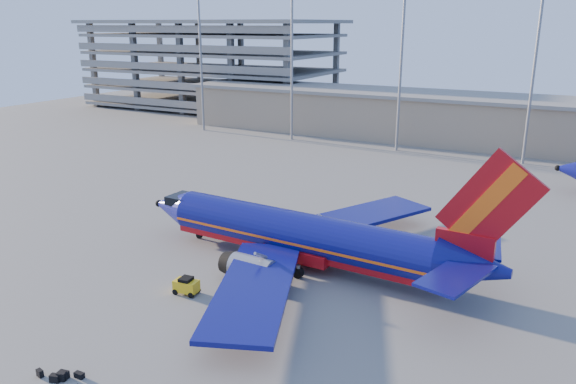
# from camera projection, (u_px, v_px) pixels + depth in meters

# --- Properties ---
(ground) EXTENTS (220.00, 220.00, 0.00)m
(ground) POSITION_uv_depth(u_px,v_px,m) (300.00, 248.00, 53.91)
(ground) COLOR slate
(ground) RESTS_ON ground
(terminal_building) EXTENTS (122.00, 16.00, 8.50)m
(terminal_building) POSITION_uv_depth(u_px,v_px,m) (502.00, 122.00, 97.20)
(terminal_building) COLOR gray
(terminal_building) RESTS_ON ground
(parking_garage) EXTENTS (62.00, 32.00, 21.40)m
(parking_garage) POSITION_uv_depth(u_px,v_px,m) (213.00, 60.00, 140.98)
(parking_garage) COLOR slate
(parking_garage) RESTS_ON ground
(light_mast_row) EXTENTS (101.60, 1.60, 28.65)m
(light_mast_row) POSITION_uv_depth(u_px,v_px,m) (466.00, 44.00, 85.48)
(light_mast_row) COLOR gray
(light_mast_row) RESTS_ON ground
(aircraft_main) EXTENTS (36.64, 35.20, 12.40)m
(aircraft_main) POSITION_uv_depth(u_px,v_px,m) (307.00, 237.00, 49.34)
(aircraft_main) COLOR navy
(aircraft_main) RESTS_ON ground
(baggage_tug) EXTENTS (2.03, 1.34, 1.39)m
(baggage_tug) POSITION_uv_depth(u_px,v_px,m) (186.00, 285.00, 44.53)
(baggage_tug) COLOR yellow
(baggage_tug) RESTS_ON ground
(luggage_pile) EXTENTS (3.75, 1.43, 0.54)m
(luggage_pile) POSITION_uv_depth(u_px,v_px,m) (62.00, 377.00, 33.79)
(luggage_pile) COLOR black
(luggage_pile) RESTS_ON ground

